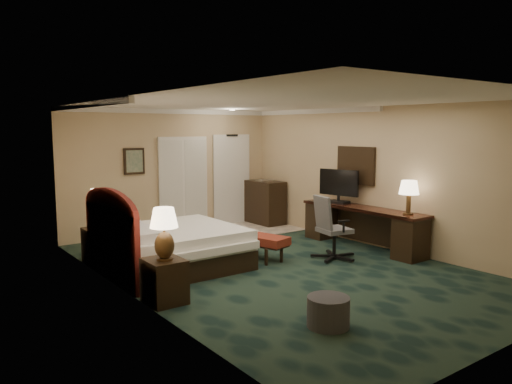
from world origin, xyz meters
TOP-DOWN VIEW (x-y plane):
  - floor at (0.00, 0.00)m, footprint 5.00×7.50m
  - ceiling at (0.00, 0.00)m, footprint 5.00×7.50m
  - wall_back at (0.00, 3.75)m, footprint 5.00×0.00m
  - wall_left at (-2.50, 0.00)m, footprint 0.00×7.50m
  - wall_right at (2.50, 0.00)m, footprint 0.00×7.50m
  - crown_molding at (0.00, 0.00)m, footprint 5.00×7.50m
  - tile_patch at (0.90, 2.90)m, footprint 3.20×1.70m
  - headboard at (-2.44, 1.00)m, footprint 0.12×2.00m
  - entry_door at (1.55, 3.72)m, footprint 1.02×0.06m
  - closet_doors at (0.25, 3.71)m, footprint 1.20×0.06m
  - wall_art at (-0.90, 3.71)m, footprint 0.45×0.06m
  - wall_mirror at (2.46, 0.60)m, footprint 0.05×0.95m
  - bed at (-1.37, 1.06)m, footprint 2.06×1.91m
  - nightstand_near at (-2.25, -0.39)m, footprint 0.47×0.53m
  - nightstand_far at (-2.24, 2.09)m, footprint 0.47×0.54m
  - lamp_near at (-2.25, -0.42)m, footprint 0.44×0.44m
  - lamp_far at (-2.22, 2.11)m, footprint 0.45×0.45m
  - bed_bench at (0.09, 0.76)m, footprint 0.74×1.31m
  - ottoman at (-1.09, -2.25)m, footprint 0.60×0.60m
  - desk at (2.19, 0.15)m, footprint 0.59×2.72m
  - tv at (2.19, 0.80)m, footprint 0.26×0.87m
  - desk_lamp at (2.21, -0.87)m, footprint 0.35×0.35m
  - desk_chair at (1.15, -0.13)m, footprint 0.76×0.73m
  - minibar at (2.18, 3.20)m, footprint 0.54×0.98m

SIDE VIEW (x-z plane):
  - floor at x=0.00m, z-range 0.00..0.00m
  - tile_patch at x=0.90m, z-range 0.00..0.01m
  - ottoman at x=-1.09m, z-range 0.00..0.35m
  - bed_bench at x=0.09m, z-range 0.00..0.42m
  - nightstand_near at x=-2.25m, z-range 0.00..0.58m
  - nightstand_far at x=-2.24m, z-range 0.00..0.59m
  - bed at x=-1.37m, z-range 0.00..0.65m
  - desk at x=2.19m, z-range 0.00..0.78m
  - minibar at x=2.18m, z-range 0.00..1.03m
  - desk_chair at x=1.15m, z-range 0.00..1.13m
  - headboard at x=-2.44m, z-range 0.00..1.40m
  - lamp_near at x=-2.25m, z-range 0.58..1.27m
  - lamp_far at x=-2.22m, z-range 0.59..1.27m
  - entry_door at x=1.55m, z-range -0.04..2.14m
  - closet_doors at x=0.25m, z-range 0.00..2.10m
  - desk_lamp at x=2.21m, z-range 0.78..1.39m
  - tv at x=2.19m, z-range 0.78..1.47m
  - wall_back at x=0.00m, z-range 0.00..2.70m
  - wall_left at x=-2.50m, z-range 0.00..2.70m
  - wall_right at x=2.50m, z-range 0.00..2.70m
  - wall_mirror at x=2.46m, z-range 1.18..1.93m
  - wall_art at x=-0.90m, z-range 1.33..1.88m
  - crown_molding at x=0.00m, z-range 2.60..2.70m
  - ceiling at x=0.00m, z-range 2.70..2.70m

